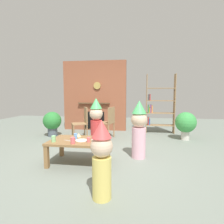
{
  "coord_description": "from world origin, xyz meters",
  "views": [
    {
      "loc": [
        0.72,
        -3.58,
        1.29
      ],
      "look_at": [
        0.15,
        0.4,
        0.87
      ],
      "focal_mm": 28.86,
      "sensor_mm": 36.0,
      "label": 1
    }
  ],
  "objects_px": {
    "coffee_table": "(79,143)",
    "child_by_the_chairs": "(96,120)",
    "paper_plate_front": "(82,140)",
    "dining_chair_left": "(83,121)",
    "paper_cup_far_left": "(102,140)",
    "child_in_pink": "(139,128)",
    "paper_cup_center": "(89,140)",
    "paper_cup_near_left": "(76,136)",
    "paper_cup_far_right": "(73,140)",
    "child_with_cone_hat": "(102,158)",
    "bookshelf": "(158,106)",
    "paper_cup_near_right": "(54,139)",
    "paper_plate_rear": "(97,140)",
    "birthday_cake_slice": "(79,135)",
    "dining_chair_middle": "(109,121)",
    "potted_plant_tall": "(186,123)",
    "potted_plant_short": "(52,122)"
  },
  "relations": [
    {
      "from": "coffee_table",
      "to": "paper_cup_near_left",
      "type": "height_order",
      "value": "paper_cup_near_left"
    },
    {
      "from": "coffee_table",
      "to": "paper_cup_far_right",
      "type": "height_order",
      "value": "paper_cup_far_right"
    },
    {
      "from": "paper_cup_far_left",
      "to": "potted_plant_short",
      "type": "xyz_separation_m",
      "value": [
        -1.94,
        2.06,
        -0.05
      ]
    },
    {
      "from": "paper_cup_near_left",
      "to": "dining_chair_left",
      "type": "height_order",
      "value": "dining_chair_left"
    },
    {
      "from": "paper_plate_front",
      "to": "potted_plant_tall",
      "type": "height_order",
      "value": "potted_plant_tall"
    },
    {
      "from": "paper_plate_front",
      "to": "coffee_table",
      "type": "bearing_deg",
      "value": 139.42
    },
    {
      "from": "paper_cup_near_right",
      "to": "child_in_pink",
      "type": "distance_m",
      "value": 1.62
    },
    {
      "from": "dining_chair_middle",
      "to": "paper_plate_rear",
      "type": "bearing_deg",
      "value": 110.2
    },
    {
      "from": "paper_plate_front",
      "to": "potted_plant_tall",
      "type": "xyz_separation_m",
      "value": [
        2.32,
        2.09,
        0.03
      ]
    },
    {
      "from": "paper_cup_far_left",
      "to": "potted_plant_tall",
      "type": "relative_size",
      "value": 0.11
    },
    {
      "from": "paper_plate_front",
      "to": "paper_cup_far_left",
      "type": "bearing_deg",
      "value": -12.68
    },
    {
      "from": "birthday_cake_slice",
      "to": "potted_plant_tall",
      "type": "relative_size",
      "value": 0.13
    },
    {
      "from": "child_in_pink",
      "to": "dining_chair_middle",
      "type": "xyz_separation_m",
      "value": [
        -0.85,
        1.48,
        -0.1
      ]
    },
    {
      "from": "child_with_cone_hat",
      "to": "paper_plate_front",
      "type": "bearing_deg",
      "value": -1.23
    },
    {
      "from": "paper_cup_far_left",
      "to": "potted_plant_short",
      "type": "relative_size",
      "value": 0.12
    },
    {
      "from": "paper_plate_front",
      "to": "dining_chair_left",
      "type": "distance_m",
      "value": 1.87
    },
    {
      "from": "paper_cup_far_left",
      "to": "paper_plate_front",
      "type": "xyz_separation_m",
      "value": [
        -0.4,
        0.09,
        -0.04
      ]
    },
    {
      "from": "paper_plate_rear",
      "to": "dining_chair_middle",
      "type": "xyz_separation_m",
      "value": [
        -0.1,
        1.89,
        0.07
      ]
    },
    {
      "from": "dining_chair_middle",
      "to": "paper_plate_front",
      "type": "bearing_deg",
      "value": 102.12
    },
    {
      "from": "paper_cup_near_left",
      "to": "paper_cup_far_right",
      "type": "xyz_separation_m",
      "value": [
        0.06,
        -0.32,
        0.0
      ]
    },
    {
      "from": "coffee_table",
      "to": "paper_plate_rear",
      "type": "height_order",
      "value": "paper_plate_rear"
    },
    {
      "from": "child_by_the_chairs",
      "to": "dining_chair_middle",
      "type": "relative_size",
      "value": 1.31
    },
    {
      "from": "paper_cup_far_right",
      "to": "child_in_pink",
      "type": "bearing_deg",
      "value": 31.63
    },
    {
      "from": "paper_plate_front",
      "to": "child_with_cone_hat",
      "type": "relative_size",
      "value": 0.22
    },
    {
      "from": "coffee_table",
      "to": "child_with_cone_hat",
      "type": "relative_size",
      "value": 1.09
    },
    {
      "from": "paper_cup_far_left",
      "to": "child_in_pink",
      "type": "relative_size",
      "value": 0.08
    },
    {
      "from": "coffee_table",
      "to": "dining_chair_middle",
      "type": "relative_size",
      "value": 1.18
    },
    {
      "from": "paper_cup_center",
      "to": "child_by_the_chairs",
      "type": "distance_m",
      "value": 1.32
    },
    {
      "from": "paper_cup_center",
      "to": "child_by_the_chairs",
      "type": "height_order",
      "value": "child_by_the_chairs"
    },
    {
      "from": "paper_cup_far_left",
      "to": "paper_plate_front",
      "type": "height_order",
      "value": "paper_cup_far_left"
    },
    {
      "from": "paper_cup_far_left",
      "to": "paper_plate_front",
      "type": "distance_m",
      "value": 0.41
    },
    {
      "from": "paper_cup_near_right",
      "to": "paper_cup_far_right",
      "type": "bearing_deg",
      "value": -8.75
    },
    {
      "from": "coffee_table",
      "to": "child_by_the_chairs",
      "type": "height_order",
      "value": "child_by_the_chairs"
    },
    {
      "from": "birthday_cake_slice",
      "to": "child_in_pink",
      "type": "xyz_separation_m",
      "value": [
        1.18,
        0.19,
        0.14
      ]
    },
    {
      "from": "paper_plate_rear",
      "to": "dining_chair_left",
      "type": "relative_size",
      "value": 0.24
    },
    {
      "from": "paper_cup_near_right",
      "to": "child_in_pink",
      "type": "xyz_separation_m",
      "value": [
        1.49,
        0.63,
        0.12
      ]
    },
    {
      "from": "paper_cup_center",
      "to": "child_with_cone_hat",
      "type": "xyz_separation_m",
      "value": [
        0.42,
        -0.94,
        0.04
      ]
    },
    {
      "from": "birthday_cake_slice",
      "to": "child_by_the_chairs",
      "type": "height_order",
      "value": "child_by_the_chairs"
    },
    {
      "from": "bookshelf",
      "to": "dining_chair_middle",
      "type": "height_order",
      "value": "bookshelf"
    },
    {
      "from": "paper_cup_far_left",
      "to": "child_in_pink",
      "type": "bearing_deg",
      "value": 42.49
    },
    {
      "from": "bookshelf",
      "to": "paper_cup_far_left",
      "type": "distance_m",
      "value": 3.28
    },
    {
      "from": "bookshelf",
      "to": "paper_cup_far_right",
      "type": "bearing_deg",
      "value": -119.2
    },
    {
      "from": "bookshelf",
      "to": "paper_cup_far_right",
      "type": "relative_size",
      "value": 17.32
    },
    {
      "from": "paper_cup_center",
      "to": "birthday_cake_slice",
      "type": "distance_m",
      "value": 0.48
    },
    {
      "from": "birthday_cake_slice",
      "to": "child_with_cone_hat",
      "type": "xyz_separation_m",
      "value": [
        0.73,
        -1.3,
        0.05
      ]
    },
    {
      "from": "paper_cup_near_right",
      "to": "paper_plate_rear",
      "type": "xyz_separation_m",
      "value": [
        0.74,
        0.22,
        -0.05
      ]
    },
    {
      "from": "paper_cup_near_left",
      "to": "dining_chair_middle",
      "type": "distance_m",
      "value": 1.88
    },
    {
      "from": "paper_plate_front",
      "to": "dining_chair_left",
      "type": "xyz_separation_m",
      "value": [
        -0.54,
        1.79,
        0.07
      ]
    },
    {
      "from": "paper_plate_front",
      "to": "child_by_the_chairs",
      "type": "xyz_separation_m",
      "value": [
        -0.01,
        1.23,
        0.18
      ]
    },
    {
      "from": "child_with_cone_hat",
      "to": "dining_chair_middle",
      "type": "xyz_separation_m",
      "value": [
        -0.4,
        2.97,
        -0.01
      ]
    }
  ]
}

